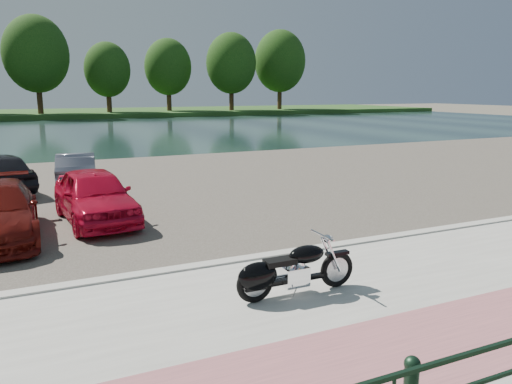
# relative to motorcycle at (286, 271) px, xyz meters

# --- Properties ---
(ground) EXTENTS (200.00, 200.00, 0.00)m
(ground) POSITION_rel_motorcycle_xyz_m (1.08, 0.10, -0.56)
(ground) COLOR #595447
(ground) RESTS_ON ground
(promenade) EXTENTS (60.00, 6.00, 0.10)m
(promenade) POSITION_rel_motorcycle_xyz_m (1.08, -0.90, -0.51)
(promenade) COLOR #A4A29A
(promenade) RESTS_ON ground
(pink_path) EXTENTS (60.00, 2.00, 0.01)m
(pink_path) POSITION_rel_motorcycle_xyz_m (1.08, -2.40, -0.46)
(pink_path) COLOR #905159
(pink_path) RESTS_ON promenade
(kerb) EXTENTS (60.00, 0.30, 0.14)m
(kerb) POSITION_rel_motorcycle_xyz_m (1.08, 2.10, -0.49)
(kerb) COLOR #A4A29A
(kerb) RESTS_ON ground
(parking_lot) EXTENTS (60.00, 18.00, 0.04)m
(parking_lot) POSITION_rel_motorcycle_xyz_m (1.08, 11.10, -0.54)
(parking_lot) COLOR #413B34
(parking_lot) RESTS_ON ground
(river) EXTENTS (120.00, 40.00, 0.00)m
(river) POSITION_rel_motorcycle_xyz_m (1.08, 40.10, -0.56)
(river) COLOR #1A2F2E
(river) RESTS_ON ground
(far_bank) EXTENTS (120.00, 24.00, 0.60)m
(far_bank) POSITION_rel_motorcycle_xyz_m (1.08, 72.10, -0.26)
(far_bank) COLOR #224B1B
(far_bank) RESTS_ON ground
(far_trees) EXTENTS (70.25, 10.68, 12.52)m
(far_trees) POSITION_rel_motorcycle_xyz_m (5.44, 65.89, 6.93)
(far_trees) COLOR #3B2515
(far_trees) RESTS_ON far_bank
(motorcycle) EXTENTS (2.33, 0.75, 1.05)m
(motorcycle) POSITION_rel_motorcycle_xyz_m (0.00, 0.00, 0.00)
(motorcycle) COLOR black
(motorcycle) RESTS_ON promenade
(car_4) EXTENTS (2.16, 4.51, 1.49)m
(car_4) POSITION_rel_motorcycle_xyz_m (-2.34, 6.96, 0.22)
(car_4) COLOR red
(car_4) RESTS_ON parking_lot
(car_9) EXTENTS (1.75, 4.04, 1.29)m
(car_9) POSITION_rel_motorcycle_xyz_m (-2.30, 12.75, 0.12)
(car_9) COLOR slate
(car_9) RESTS_ON parking_lot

